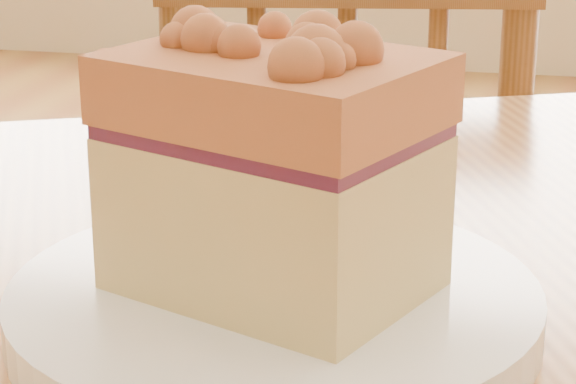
% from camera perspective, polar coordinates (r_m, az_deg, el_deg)
% --- Properties ---
extents(cafe_chair_main, '(0.46, 0.46, 0.87)m').
position_cam_1_polar(cafe_chair_main, '(1.29, 2.72, -5.71)').
color(cafe_chair_main, brown).
rests_on(cafe_chair_main, ground).
extents(plate, '(0.25, 0.25, 0.02)m').
position_cam_1_polar(plate, '(0.52, -0.71, -5.87)').
color(plate, white).
rests_on(plate, cafe_table_main).
extents(cake_slice, '(0.16, 0.14, 0.13)m').
position_cam_1_polar(cake_slice, '(0.50, -0.89, 1.48)').
color(cake_slice, tan).
rests_on(cake_slice, plate).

